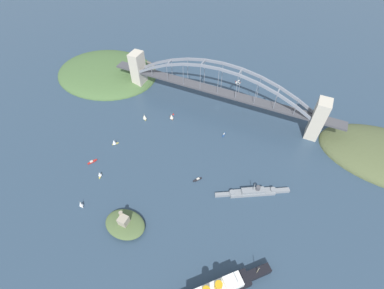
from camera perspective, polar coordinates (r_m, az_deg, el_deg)
ground_plane at (r=355.21m, az=5.51°, el=7.90°), size 1400.00×1400.00×0.00m
harbor_arch_bridge at (r=338.23m, az=5.84°, el=11.46°), size 300.63×19.14×63.84m
headland_east_shore at (r=438.48m, az=-17.46°, el=14.51°), size 156.66×129.04×26.82m
naval_cruiser at (r=271.49m, az=13.05°, el=-9.93°), size 66.85×40.03×16.90m
fort_island_mid_harbor at (r=254.78m, az=-14.27°, el=-16.24°), size 38.05×27.85×15.83m
seaplane_taxiing_near_bridge at (r=400.99m, az=9.84°, el=13.03°), size 8.63×11.63×4.65m
small_boat_0 at (r=339.89m, az=-10.20°, el=5.88°), size 7.59×7.21×7.92m
small_boat_1 at (r=275.23m, az=1.20°, el=-7.54°), size 7.22×8.59×2.45m
small_boat_2 at (r=278.18m, az=-22.88°, el=-11.79°), size 6.44×5.06×7.13m
small_boat_3 at (r=292.59m, az=-19.30°, el=-6.04°), size 5.13×6.75×6.60m
small_boat_4 at (r=335.81m, az=-4.44°, el=6.05°), size 7.46×6.56×8.24m
small_boat_5 at (r=317.10m, az=-16.46°, el=0.51°), size 6.52×7.03×7.72m
small_boat_6 at (r=318.59m, az=6.90°, el=2.15°), size 1.64×7.69×2.16m
small_boat_7 at (r=309.06m, az=-20.75°, el=-3.49°), size 6.47×10.16×2.08m
channel_marker_buoy at (r=343.50m, az=-4.07°, el=6.61°), size 2.20×2.20×2.75m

